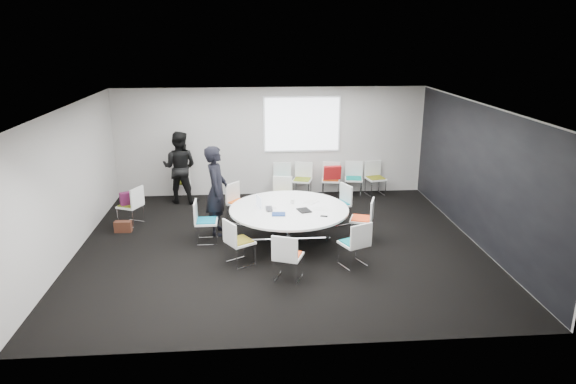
{
  "coord_description": "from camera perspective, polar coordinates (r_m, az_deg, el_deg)",
  "views": [
    {
      "loc": [
        -0.57,
        -9.57,
        4.14
      ],
      "look_at": [
        0.2,
        0.4,
        1.0
      ],
      "focal_mm": 32.0,
      "sensor_mm": 36.0,
      "label": 1
    }
  ],
  "objects": [
    {
      "name": "red_jacket",
      "position": [
        13.11,
        4.95,
        2.16
      ],
      "size": [
        0.45,
        0.18,
        0.36
      ],
      "primitive_type": "cube",
      "rotation": [
        0.17,
        0.0,
        0.06
      ],
      "color": "#A61415",
      "rests_on": "chair_back_c"
    },
    {
      "name": "maroon_bag",
      "position": [
        11.86,
        -17.21,
        -0.64
      ],
      "size": [
        0.42,
        0.31,
        0.28
      ],
      "primitive_type": "cube",
      "rotation": [
        0.0,
        0.0,
        0.5
      ],
      "color": "#57173B",
      "rests_on": "chair_spare_left"
    },
    {
      "name": "papers_front",
      "position": [
        10.33,
        3.68,
        -1.88
      ],
      "size": [
        0.35,
        0.3,
        0.0
      ],
      "primitive_type": "cube",
      "rotation": [
        0.0,
        0.0,
        -0.33
      ],
      "color": "silver",
      "rests_on": "conference_table"
    },
    {
      "name": "chair_ring_g",
      "position": [
        8.95,
        -0.01,
        -8.15
      ],
      "size": [
        0.59,
        0.58,
        0.88
      ],
      "rotation": [
        0.0,
        0.0,
        5.91
      ],
      "color": "silver",
      "rests_on": "ground"
    },
    {
      "name": "chair_back_e",
      "position": [
        13.72,
        9.66,
        0.81
      ],
      "size": [
        0.54,
        0.53,
        0.88
      ],
      "rotation": [
        0.0,
        0.0,
        3.34
      ],
      "color": "silver",
      "rests_on": "ground"
    },
    {
      "name": "chair_back_b",
      "position": [
        13.38,
        1.59,
        0.64
      ],
      "size": [
        0.57,
        0.56,
        0.88
      ],
      "rotation": [
        0.0,
        0.0,
        2.85
      ],
      "color": "silver",
      "rests_on": "ground"
    },
    {
      "name": "papers_right",
      "position": [
        10.72,
        2.61,
        -1.14
      ],
      "size": [
        0.35,
        0.37,
        0.0
      ],
      "primitive_type": "cube",
      "rotation": [
        0.0,
        0.0,
        0.91
      ],
      "color": "silver",
      "rests_on": "conference_table"
    },
    {
      "name": "cup",
      "position": [
        10.62,
        0.49,
        -1.04
      ],
      "size": [
        0.08,
        0.08,
        0.09
      ],
      "primitive_type": "cylinder",
      "color": "white",
      "rests_on": "conference_table"
    },
    {
      "name": "chair_ring_e",
      "position": [
        10.63,
        -9.09,
        -4.12
      ],
      "size": [
        0.45,
        0.46,
        0.88
      ],
      "rotation": [
        0.0,
        0.0,
        4.72
      ],
      "color": "silver",
      "rests_on": "ground"
    },
    {
      "name": "tablet_folio",
      "position": [
        9.98,
        -1.04,
        -2.48
      ],
      "size": [
        0.27,
        0.22,
        0.03
      ],
      "primitive_type": "cube",
      "rotation": [
        0.0,
        0.0,
        -0.07
      ],
      "color": "navy",
      "rests_on": "conference_table"
    },
    {
      "name": "room_shell",
      "position": [
        9.98,
        -0.43,
        1.49
      ],
      "size": [
        8.08,
        7.08,
        2.88
      ],
      "color": "black",
      "rests_on": "ground"
    },
    {
      "name": "notebook_black",
      "position": [
        10.21,
        1.8,
        -2.05
      ],
      "size": [
        0.3,
        0.35,
        0.02
      ],
      "primitive_type": "cube",
      "rotation": [
        0.0,
        0.0,
        0.3
      ],
      "color": "black",
      "rests_on": "conference_table"
    },
    {
      "name": "chair_back_d",
      "position": [
        13.59,
        7.28,
        0.76
      ],
      "size": [
        0.53,
        0.52,
        0.88
      ],
      "rotation": [
        0.0,
        0.0,
        2.96
      ],
      "color": "silver",
      "rests_on": "ground"
    },
    {
      "name": "laptop_lid",
      "position": [
        10.37,
        -3.28,
        -1.05
      ],
      "size": [
        0.1,
        0.29,
        0.22
      ],
      "primitive_type": "cube",
      "rotation": [
        0.0,
        0.0,
        1.87
      ],
      "color": "silver",
      "rests_on": "conference_table"
    },
    {
      "name": "laptop",
      "position": [
        10.29,
        -1.86,
        -1.87
      ],
      "size": [
        0.22,
        0.33,
        0.03
      ],
      "primitive_type": "imported",
      "rotation": [
        0.0,
        0.0,
        1.6
      ],
      "color": "#333338",
      "rests_on": "conference_table"
    },
    {
      "name": "phone",
      "position": [
        9.92,
        4.04,
        -2.69
      ],
      "size": [
        0.15,
        0.11,
        0.01
      ],
      "primitive_type": "cube",
      "rotation": [
        0.0,
        0.0,
        -0.32
      ],
      "color": "black",
      "rests_on": "conference_table"
    },
    {
      "name": "chair_ring_b",
      "position": [
        11.58,
        5.61,
        -2.15
      ],
      "size": [
        0.59,
        0.6,
        0.88
      ],
      "rotation": [
        0.0,
        0.0,
        1.97
      ],
      "color": "silver",
      "rests_on": "ground"
    },
    {
      "name": "conference_table",
      "position": [
        10.4,
        0.12,
        -2.7
      ],
      "size": [
        2.41,
        2.41,
        0.73
      ],
      "color": "silver",
      "rests_on": "ground"
    },
    {
      "name": "chair_ring_c",
      "position": [
        12.05,
        -0.73,
        -1.28
      ],
      "size": [
        0.55,
        0.54,
        0.88
      ],
      "rotation": [
        0.0,
        0.0,
        2.92
      ],
      "color": "silver",
      "rests_on": "ground"
    },
    {
      "name": "chair_person_back",
      "position": [
        13.39,
        -11.7,
        0.28
      ],
      "size": [
        0.51,
        0.5,
        0.88
      ],
      "rotation": [
        0.0,
        0.0,
        3.27
      ],
      "color": "silver",
      "rests_on": "ground"
    },
    {
      "name": "chair_ring_a",
      "position": [
        10.73,
        8.19,
        -3.88
      ],
      "size": [
        0.57,
        0.58,
        0.88
      ],
      "rotation": [
        0.0,
        0.0,
        1.24
      ],
      "color": "silver",
      "rests_on": "ground"
    },
    {
      "name": "chair_ring_h",
      "position": [
        9.54,
        7.34,
        -6.63
      ],
      "size": [
        0.6,
        0.6,
        0.88
      ],
      "rotation": [
        0.0,
        0.0,
        6.71
      ],
      "color": "silver",
      "rests_on": "ground"
    },
    {
      "name": "chair_spare_left",
      "position": [
        11.96,
        -17.0,
        -2.22
      ],
      "size": [
        0.6,
        0.6,
        0.88
      ],
      "rotation": [
        0.0,
        0.0,
        1.15
      ],
      "color": "silver",
      "rests_on": "ground"
    },
    {
      "name": "chair_ring_d",
      "position": [
        11.66,
        -5.39,
        -2.02
      ],
      "size": [
        0.64,
        0.64,
        0.88
      ],
      "rotation": [
        0.0,
        0.0,
        4.03
      ],
      "color": "silver",
      "rests_on": "ground"
    },
    {
      "name": "brown_bag",
      "position": [
        11.63,
        -17.85,
        -3.68
      ],
      "size": [
        0.37,
        0.18,
        0.24
      ],
      "primitive_type": "cube",
      "rotation": [
        0.0,
        0.0,
        -0.05
      ],
      "color": "#432115",
      "rests_on": "ground"
    },
    {
      "name": "chair_ring_f",
      "position": [
        9.58,
        -5.41,
        -6.46
      ],
      "size": [
        0.62,
        0.63,
        0.88
      ],
      "rotation": [
        0.0,
        0.0,
        5.27
      ],
      "color": "silver",
      "rests_on": "ground"
    },
    {
      "name": "person_back",
      "position": [
        13.06,
        -11.95,
        2.71
      ],
      "size": [
        1.0,
        0.85,
        1.81
      ],
      "primitive_type": "imported",
      "rotation": [
        0.0,
        0.0,
        2.93
      ],
      "color": "black",
      "rests_on": "ground"
    },
    {
      "name": "projection_screen",
      "position": [
        13.31,
        1.57,
        7.51
      ],
      "size": [
        1.9,
        0.03,
        1.35
      ],
      "primitive_type": "cube",
      "color": "white",
      "rests_on": "room_shell"
    },
    {
      "name": "chair_back_c",
      "position": [
        13.45,
        4.76,
        0.66
      ],
      "size": [
        0.54,
        0.53,
        0.88
      ],
      "rotation": [
        0.0,
        0.0,
        2.95
      ],
      "color": "silver",
      "rests_on": "ground"
    },
    {
      "name": "chair_back_a",
      "position": [
        13.34,
        -0.59,
        0.59
      ],
      "size": [
        0.46,
        0.45,
        0.88
      ],
      "rotation": [
        0.0,
        0.0,
        3.14
      ],
      "color": "silver",
      "rests_on": "ground"
    },
    {
      "name": "person_main",
      "position": [
        10.85,
        -7.95,
        0.17
      ],
      "size": [
        0.5,
        0.72,
        1.9
      ],
      "primitive_type": "imported",
      "rotation": [
        0.0,
        0.0,
        1.5
      ],
      "color": "black",
      "rests_on": "ground"
    }
  ]
}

